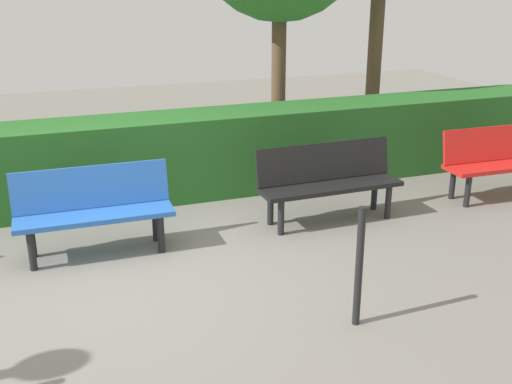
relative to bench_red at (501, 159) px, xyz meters
The scene contains 6 objects.
ground_plane 4.91m from the bench_red, ahead, with size 19.97×19.97×0.00m, color gray.
bench_red is the anchor object (origin of this frame).
bench_black 2.35m from the bench_red, ahead, with size 1.63×0.48×0.86m.
bench_blue 4.90m from the bench_red, ahead, with size 1.53×0.48×0.86m.
hedge_row 3.96m from the bench_red, 20.51° to the right, with size 15.97×0.79×1.01m, color #266023.
railing_post_mid 3.74m from the bench_red, 33.56° to the left, with size 0.06×0.06×1.00m, color black.
Camera 1 is at (0.48, 5.22, 2.66)m, focal length 43.26 mm.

